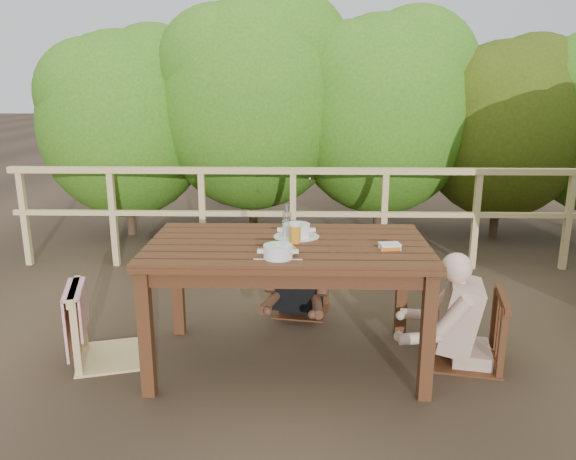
{
  "coord_description": "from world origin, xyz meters",
  "views": [
    {
      "loc": [
        0.09,
        -3.42,
        1.82
      ],
      "look_at": [
        0.0,
        0.05,
        0.9
      ],
      "focal_mm": 35.05,
      "sensor_mm": 36.0,
      "label": 1
    }
  ],
  "objects_px": {
    "chair_right": "(471,297)",
    "woman": "(302,241)",
    "chair_left": "(108,289)",
    "bread_roll": "(286,250)",
    "bottle": "(287,224)",
    "chair_far": "(302,263)",
    "butter_tub": "(390,248)",
    "diner_right": "(478,274)",
    "soup_near": "(278,253)",
    "beer_glass": "(295,234)",
    "table": "(288,305)",
    "soup_far": "(296,231)"
  },
  "relations": [
    {
      "from": "chair_left",
      "to": "chair_right",
      "type": "height_order",
      "value": "chair_left"
    },
    {
      "from": "table",
      "to": "chair_right",
      "type": "distance_m",
      "value": 1.2
    },
    {
      "from": "bottle",
      "to": "butter_tub",
      "type": "bearing_deg",
      "value": -17.46
    },
    {
      "from": "chair_far",
      "to": "diner_right",
      "type": "bearing_deg",
      "value": -26.25
    },
    {
      "from": "chair_left",
      "to": "bottle",
      "type": "relative_size",
      "value": 4.02
    },
    {
      "from": "chair_far",
      "to": "chair_right",
      "type": "xyz_separation_m",
      "value": [
        1.1,
        -0.81,
        0.04
      ]
    },
    {
      "from": "bread_roll",
      "to": "butter_tub",
      "type": "bearing_deg",
      "value": 10.43
    },
    {
      "from": "chair_right",
      "to": "chair_far",
      "type": "bearing_deg",
      "value": -114.95
    },
    {
      "from": "diner_right",
      "to": "woman",
      "type": "bearing_deg",
      "value": 65.12
    },
    {
      "from": "chair_far",
      "to": "bottle",
      "type": "relative_size",
      "value": 3.42
    },
    {
      "from": "beer_glass",
      "to": "table",
      "type": "bearing_deg",
      "value": 171.57
    },
    {
      "from": "butter_tub",
      "to": "chair_right",
      "type": "bearing_deg",
      "value": 8.0
    },
    {
      "from": "table",
      "to": "chair_left",
      "type": "height_order",
      "value": "chair_left"
    },
    {
      "from": "chair_far",
      "to": "diner_right",
      "type": "distance_m",
      "value": 1.41
    },
    {
      "from": "chair_right",
      "to": "soup_far",
      "type": "xyz_separation_m",
      "value": [
        -1.14,
        0.1,
        0.41
      ]
    },
    {
      "from": "chair_right",
      "to": "woman",
      "type": "xyz_separation_m",
      "value": [
        -1.1,
        0.83,
        0.13
      ]
    },
    {
      "from": "chair_far",
      "to": "beer_glass",
      "type": "relative_size",
      "value": 5.69
    },
    {
      "from": "diner_right",
      "to": "soup_near",
      "type": "bearing_deg",
      "value": 117.66
    },
    {
      "from": "diner_right",
      "to": "beer_glass",
      "type": "relative_size",
      "value": 8.35
    },
    {
      "from": "bottle",
      "to": "woman",
      "type": "bearing_deg",
      "value": 83.1
    },
    {
      "from": "bottle",
      "to": "bread_roll",
      "type": "bearing_deg",
      "value": -89.26
    },
    {
      "from": "diner_right",
      "to": "soup_far",
      "type": "bearing_deg",
      "value": 96.32
    },
    {
      "from": "bread_roll",
      "to": "beer_glass",
      "type": "height_order",
      "value": "beer_glass"
    },
    {
      "from": "chair_far",
      "to": "soup_near",
      "type": "height_order",
      "value": "soup_near"
    },
    {
      "from": "butter_tub",
      "to": "soup_far",
      "type": "bearing_deg",
      "value": 144.44
    },
    {
      "from": "table",
      "to": "bottle",
      "type": "height_order",
      "value": "bottle"
    },
    {
      "from": "chair_left",
      "to": "bread_roll",
      "type": "distance_m",
      "value": 1.27
    },
    {
      "from": "bread_roll",
      "to": "bottle",
      "type": "relative_size",
      "value": 0.54
    },
    {
      "from": "table",
      "to": "chair_left",
      "type": "relative_size",
      "value": 1.79
    },
    {
      "from": "soup_far",
      "to": "bottle",
      "type": "relative_size",
      "value": 1.23
    },
    {
      "from": "chair_left",
      "to": "chair_far",
      "type": "xyz_separation_m",
      "value": [
        1.28,
        0.82,
        -0.07
      ]
    },
    {
      "from": "woman",
      "to": "soup_near",
      "type": "distance_m",
      "value": 1.24
    },
    {
      "from": "table",
      "to": "bread_roll",
      "type": "height_order",
      "value": "bread_roll"
    },
    {
      "from": "woman",
      "to": "butter_tub",
      "type": "xyz_separation_m",
      "value": [
        0.53,
        -1.01,
        0.25
      ]
    },
    {
      "from": "chair_left",
      "to": "bottle",
      "type": "xyz_separation_m",
      "value": [
        1.18,
        0.03,
        0.45
      ]
    },
    {
      "from": "chair_left",
      "to": "soup_near",
      "type": "relative_size",
      "value": 3.46
    },
    {
      "from": "table",
      "to": "diner_right",
      "type": "xyz_separation_m",
      "value": [
        1.23,
        0.04,
        0.21
      ]
    },
    {
      "from": "chair_right",
      "to": "soup_near",
      "type": "xyz_separation_m",
      "value": [
        -1.24,
        -0.37,
        0.41
      ]
    },
    {
      "from": "soup_near",
      "to": "bottle",
      "type": "xyz_separation_m",
      "value": [
        0.04,
        0.39,
        0.08
      ]
    },
    {
      "from": "chair_left",
      "to": "bread_roll",
      "type": "height_order",
      "value": "chair_left"
    },
    {
      "from": "chair_left",
      "to": "butter_tub",
      "type": "bearing_deg",
      "value": -111.38
    },
    {
      "from": "soup_far",
      "to": "bread_roll",
      "type": "distance_m",
      "value": 0.4
    },
    {
      "from": "butter_tub",
      "to": "bottle",
      "type": "bearing_deg",
      "value": 153.28
    },
    {
      "from": "soup_far",
      "to": "woman",
      "type": "bearing_deg",
      "value": 87.06
    },
    {
      "from": "beer_glass",
      "to": "bottle",
      "type": "bearing_deg",
      "value": 128.54
    },
    {
      "from": "bread_roll",
      "to": "chair_far",
      "type": "bearing_deg",
      "value": 85.13
    },
    {
      "from": "table",
      "to": "bottle",
      "type": "xyz_separation_m",
      "value": [
        -0.01,
        0.06,
        0.53
      ]
    },
    {
      "from": "woman",
      "to": "soup_near",
      "type": "relative_size",
      "value": 4.14
    },
    {
      "from": "chair_far",
      "to": "chair_right",
      "type": "distance_m",
      "value": 1.37
    },
    {
      "from": "chair_right",
      "to": "woman",
      "type": "bearing_deg",
      "value": -115.61
    }
  ]
}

